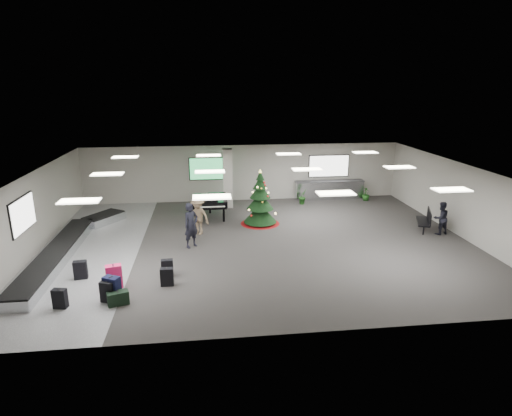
{
  "coord_description": "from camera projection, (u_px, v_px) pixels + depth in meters",
  "views": [
    {
      "loc": [
        -2.16,
        -17.03,
        6.59
      ],
      "look_at": [
        -0.01,
        1.0,
        1.25
      ],
      "focal_mm": 30.0,
      "sensor_mm": 36.0,
      "label": 1
    }
  ],
  "objects": [
    {
      "name": "ground",
      "position": [
        259.0,
        242.0,
        18.32
      ],
      "size": [
        18.0,
        18.0,
        0.0
      ],
      "primitive_type": "plane",
      "color": "#312E2D",
      "rests_on": "ground"
    },
    {
      "name": "navy_suitcase",
      "position": [
        112.0,
        288.0,
        13.38
      ],
      "size": [
        0.59,
        0.5,
        0.81
      ],
      "rotation": [
        0.0,
        0.0,
        -0.48
      ],
      "color": "black",
      "rests_on": "ground"
    },
    {
      "name": "bench",
      "position": [
        425.0,
        219.0,
        19.68
      ],
      "size": [
        1.11,
        1.62,
        0.98
      ],
      "rotation": [
        0.0,
        0.0,
        -0.41
      ],
      "color": "black",
      "rests_on": "ground"
    },
    {
      "name": "traveler_bench",
      "position": [
        441.0,
        218.0,
        19.14
      ],
      "size": [
        0.82,
        0.69,
        1.5
      ],
      "primitive_type": "imported",
      "rotation": [
        0.0,
        0.0,
        3.31
      ],
      "color": "black",
      "rests_on": "ground"
    },
    {
      "name": "traveler_b",
      "position": [
        198.0,
        216.0,
        19.1
      ],
      "size": [
        1.28,
        1.12,
        1.71
      ],
      "primitive_type": "imported",
      "rotation": [
        0.0,
        0.0,
        -0.55
      ],
      "color": "#8D7357",
      "rests_on": "ground"
    },
    {
      "name": "christmas_tree",
      "position": [
        260.0,
        205.0,
        20.52
      ],
      "size": [
        1.89,
        1.89,
        2.7
      ],
      "color": "maroon",
      "rests_on": "ground"
    },
    {
      "name": "suitcase_3",
      "position": [
        167.0,
        268.0,
        15.07
      ],
      "size": [
        0.42,
        0.25,
        0.64
      ],
      "rotation": [
        0.0,
        0.0,
        0.05
      ],
      "color": "black",
      "rests_on": "ground"
    },
    {
      "name": "pink_suitcase",
      "position": [
        114.0,
        277.0,
        14.17
      ],
      "size": [
        0.57,
        0.42,
        0.83
      ],
      "rotation": [
        0.0,
        0.0,
        0.26
      ],
      "color": "#F82064",
      "rests_on": "ground"
    },
    {
      "name": "suitcase_5",
      "position": [
        60.0,
        299.0,
        12.92
      ],
      "size": [
        0.45,
        0.3,
        0.64
      ],
      "rotation": [
        0.0,
        0.0,
        -0.19
      ],
      "color": "black",
      "rests_on": "ground"
    },
    {
      "name": "baggage_carousel",
      "position": [
        67.0,
        246.0,
        17.29
      ],
      "size": [
        2.28,
        9.71,
        0.43
      ],
      "color": "silver",
      "rests_on": "ground"
    },
    {
      "name": "suitcase_0",
      "position": [
        113.0,
        289.0,
        13.51
      ],
      "size": [
        0.47,
        0.39,
        0.66
      ],
      "rotation": [
        0.0,
        0.0,
        0.46
      ],
      "color": "black",
      "rests_on": "ground"
    },
    {
      "name": "suitcase_7",
      "position": [
        167.0,
        277.0,
        14.36
      ],
      "size": [
        0.43,
        0.23,
        0.65
      ],
      "rotation": [
        0.0,
        0.0,
        -0.0
      ],
      "color": "black",
      "rests_on": "ground"
    },
    {
      "name": "potted_plant_right",
      "position": [
        366.0,
        194.0,
        24.75
      ],
      "size": [
        0.5,
        0.5,
        0.77
      ],
      "primitive_type": "imported",
      "rotation": [
        0.0,
        0.0,
        1.74
      ],
      "color": "#144014",
      "rests_on": "ground"
    },
    {
      "name": "traveler_a",
      "position": [
        191.0,
        225.0,
        17.58
      ],
      "size": [
        0.82,
        0.79,
        1.89
      ],
      "primitive_type": "imported",
      "rotation": [
        0.0,
        0.0,
        0.71
      ],
      "color": "black",
      "rests_on": "ground"
    },
    {
      "name": "green_duffel",
      "position": [
        118.0,
        298.0,
        13.16
      ],
      "size": [
        0.7,
        0.51,
        0.44
      ],
      "rotation": [
        0.0,
        0.0,
        0.33
      ],
      "color": "black",
      "rests_on": "ground"
    },
    {
      "name": "service_counter",
      "position": [
        329.0,
        190.0,
        25.07
      ],
      "size": [
        4.05,
        0.65,
        1.08
      ],
      "color": "silver",
      "rests_on": "ground"
    },
    {
      "name": "suitcase_8",
      "position": [
        80.0,
        270.0,
        14.85
      ],
      "size": [
        0.47,
        0.31,
        0.68
      ],
      "rotation": [
        0.0,
        0.0,
        0.12
      ],
      "color": "black",
      "rests_on": "ground"
    },
    {
      "name": "suitcase_1",
      "position": [
        108.0,
        292.0,
        13.28
      ],
      "size": [
        0.49,
        0.37,
        0.7
      ],
      "rotation": [
        0.0,
        0.0,
        -0.36
      ],
      "color": "black",
      "rests_on": "ground"
    },
    {
      "name": "grand_piano",
      "position": [
        210.0,
        201.0,
        21.41
      ],
      "size": [
        1.68,
        2.14,
        1.22
      ],
      "rotation": [
        0.0,
        0.0,
        0.0
      ],
      "color": "black",
      "rests_on": "ground"
    },
    {
      "name": "room_envelope",
      "position": [
        248.0,
        186.0,
        18.26
      ],
      "size": [
        18.02,
        14.02,
        3.21
      ],
      "color": "#AAA79B",
      "rests_on": "ground"
    },
    {
      "name": "potted_plant_left",
      "position": [
        303.0,
        196.0,
        24.0
      ],
      "size": [
        0.62,
        0.6,
        0.88
      ],
      "primitive_type": "imported",
      "rotation": [
        0.0,
        0.0,
        0.61
      ],
      "color": "#144014",
      "rests_on": "ground"
    }
  ]
}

